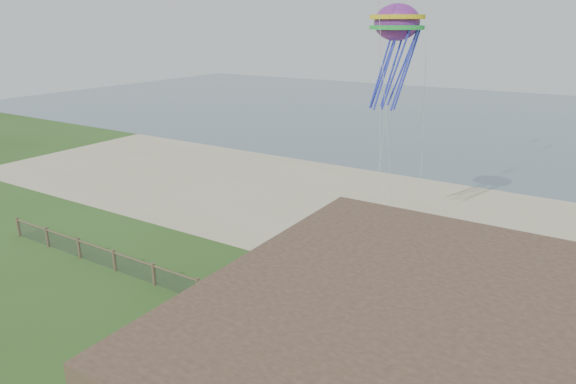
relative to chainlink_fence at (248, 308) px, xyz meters
name	(u,v)px	position (x,y,z in m)	size (l,w,h in m)	color
sand_beach	(384,214)	(0.00, 16.00, -0.55)	(72.00, 20.00, 0.02)	#C2B28C
ocean	(505,120)	(0.00, 60.00, -0.55)	(160.00, 68.00, 0.02)	slate
chainlink_fence	(248,308)	(0.00, 0.00, 0.00)	(36.20, 0.20, 1.25)	brown
picnic_table	(294,343)	(3.04, -1.00, -0.13)	(1.99, 1.50, 0.84)	brown
octopus_kite	(395,53)	(2.24, 10.36, 10.77)	(2.94, 2.08, 6.06)	red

